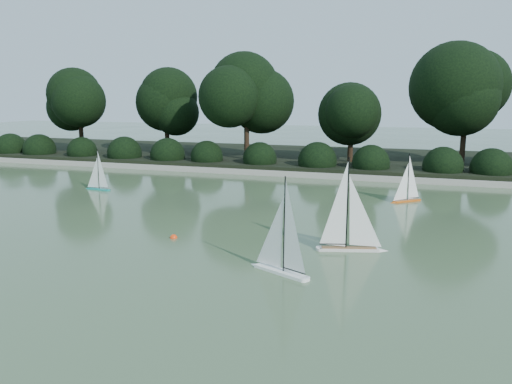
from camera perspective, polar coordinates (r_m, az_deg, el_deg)
ground at (r=8.88m, az=-6.32°, el=-7.12°), size 80.00×80.00×0.00m
pond_coping at (r=17.24m, az=6.25°, el=1.96°), size 40.00×0.35×0.18m
far_bank at (r=21.12m, az=8.57°, el=3.70°), size 40.00×8.00×0.30m
tree_line at (r=19.24m, az=11.63°, el=10.35°), size 26.31×3.93×4.39m
shrub_hedge at (r=18.06m, az=6.88°, el=3.51°), size 29.10×1.10×1.10m
sailboat_white_a at (r=7.92m, az=2.38°, el=-7.34°), size 1.15×0.66×1.65m
sailboat_white_b at (r=9.15m, az=11.21°, el=-4.91°), size 1.31×0.54×1.80m
sailboat_orange at (r=13.69m, az=16.64°, el=-0.21°), size 0.82×0.76×1.36m
sailboat_teal at (r=15.61m, az=-17.80°, el=0.99°), size 0.95×0.25×1.29m
race_buoy at (r=9.96m, az=-9.40°, el=-5.21°), size 0.15×0.15×0.15m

